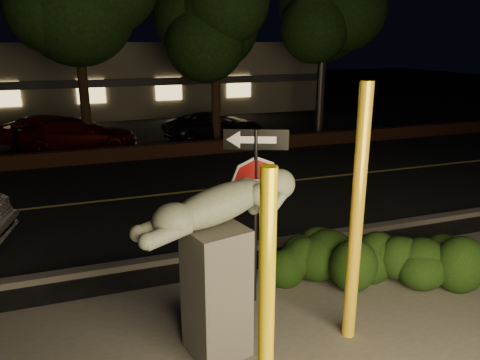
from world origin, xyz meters
The scene contains 19 objects.
ground centered at (0.00, 10.00, 0.00)m, with size 90.00×90.00×0.00m, color black.
road centered at (0.00, 7.00, 0.01)m, with size 80.00×8.00×0.01m, color black.
lane_marking centered at (0.00, 7.00, 0.02)m, with size 80.00×0.12×0.01m, color gold.
curb centered at (0.00, 2.90, 0.06)m, with size 80.00×0.25×0.12m, color #4C4944.
brick_wall centered at (0.00, 11.30, 0.25)m, with size 40.00×0.35×0.50m, color #4A2417.
parking_lot centered at (0.00, 17.00, 0.01)m, with size 40.00×12.00×0.01m, color black.
building centered at (0.00, 24.99, 2.00)m, with size 22.00×10.20×4.00m.
tree_far_d centered at (7.50, 13.30, 5.42)m, with size 4.40×4.40×7.42m.
yellow_pole_left centered at (-1.41, -1.79, 1.55)m, with size 0.16×0.16×3.11m, color yellow.
yellow_pole_right centered at (0.53, -0.31, 1.82)m, with size 0.18×0.18×3.65m, color yellow.
signpost centered at (-0.42, 1.02, 2.04)m, with size 0.91×0.39×2.87m.
sculpture centered at (-1.33, -0.01, 1.52)m, with size 2.31×1.10×2.47m.
hedge_center centered at (0.92, 1.48, 0.57)m, with size 2.19×1.03×1.14m, color black.
hedge_right centered at (1.77, 0.92, 0.54)m, with size 1.63×0.88×1.07m, color black.
hedge_far_right centered at (2.92, 0.46, 0.51)m, with size 1.47×0.92×1.02m, color black.
streetlight centered at (6.95, 12.72, 5.34)m, with size 1.30×0.63×8.98m.
parked_car_red centered at (-3.78, 14.42, 0.68)m, with size 1.60×3.98×1.36m, color maroon.
parked_car_darkred centered at (-2.85, 13.51, 0.64)m, with size 1.78×4.38×1.27m, color #410907.
parked_car_dark centered at (2.68, 13.69, 0.60)m, with size 1.98×4.28×1.19m, color black.
Camera 1 is at (-2.92, -5.31, 4.13)m, focal length 35.00 mm.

